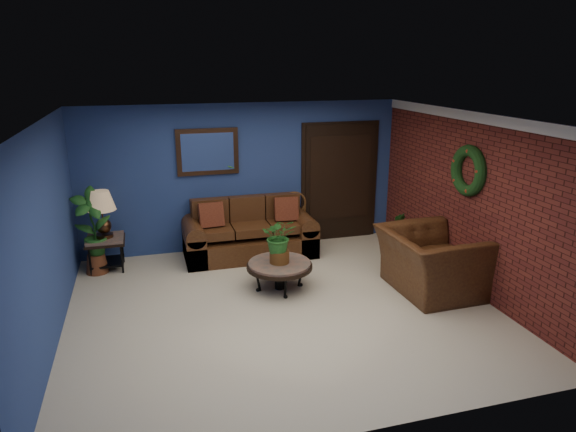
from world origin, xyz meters
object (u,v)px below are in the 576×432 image
object	(u,v)px
coffee_table	(279,266)
table_lamp	(102,209)
sofa	(249,236)
armchair	(430,262)
side_chair	(295,218)
end_table	(106,245)

from	to	relation	value
coffee_table	table_lamp	size ratio (longest dim) A/B	1.32
sofa	armchair	world-z (taller)	sofa
sofa	coffee_table	distance (m)	1.49
sofa	side_chair	xyz separation A→B (m)	(0.83, 0.04, 0.25)
sofa	end_table	distance (m)	2.29
coffee_table	table_lamp	world-z (taller)	table_lamp
sofa	table_lamp	bearing A→B (deg)	-179.21
table_lamp	armchair	size ratio (longest dim) A/B	0.53
end_table	table_lamp	xyz separation A→B (m)	(0.00, 0.00, 0.59)
table_lamp	sofa	bearing A→B (deg)	0.79
table_lamp	armchair	bearing A→B (deg)	-25.22
sofa	armchair	distance (m)	3.04
coffee_table	table_lamp	xyz separation A→B (m)	(-2.42, 1.45, 0.65)
table_lamp	armchair	xyz separation A→B (m)	(4.45, -2.10, -0.55)
table_lamp	side_chair	world-z (taller)	table_lamp
end_table	armchair	xyz separation A→B (m)	(4.45, -2.10, 0.03)
sofa	coffee_table	bearing A→B (deg)	-84.62
coffee_table	armchair	distance (m)	2.13
side_chair	sofa	bearing A→B (deg)	-165.90
sofa	side_chair	size ratio (longest dim) A/B	2.16
table_lamp	side_chair	bearing A→B (deg)	1.33
side_chair	armchair	size ratio (longest dim) A/B	0.74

